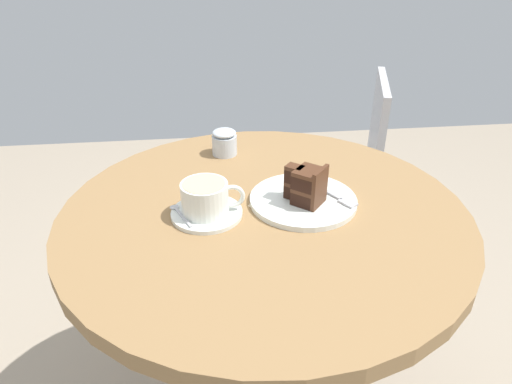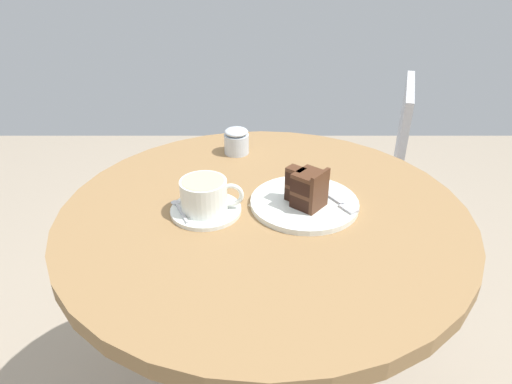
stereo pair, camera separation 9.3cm
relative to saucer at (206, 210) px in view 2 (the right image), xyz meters
name	(u,v)px [view 2 (the right image)]	position (x,y,z in m)	size (l,w,h in m)	color
cafe_table	(264,254)	(0.12, 0.01, -0.12)	(0.85, 0.85, 0.76)	olive
saucer	(206,210)	(0.00, 0.00, 0.00)	(0.15, 0.15, 0.01)	silver
coffee_cup	(205,194)	(0.00, 0.00, 0.04)	(0.13, 0.10, 0.07)	silver
teaspoon	(179,208)	(-0.05, 0.00, 0.01)	(0.05, 0.09, 0.00)	#B7B7BC
cake_plate	(305,203)	(0.21, 0.03, 0.00)	(0.23, 0.23, 0.01)	silver
cake_slice	(308,189)	(0.21, 0.01, 0.05)	(0.09, 0.08, 0.08)	black
fork	(336,200)	(0.27, 0.02, 0.01)	(0.10, 0.14, 0.00)	#B7B7BC
napkin	(292,201)	(0.18, 0.04, 0.00)	(0.18, 0.18, 0.00)	beige
cafe_chair	(368,177)	(0.50, 0.64, -0.26)	(0.47, 0.47, 0.84)	#BCBCC1
sugar_pot	(237,141)	(0.05, 0.29, 0.03)	(0.06, 0.06, 0.07)	silver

